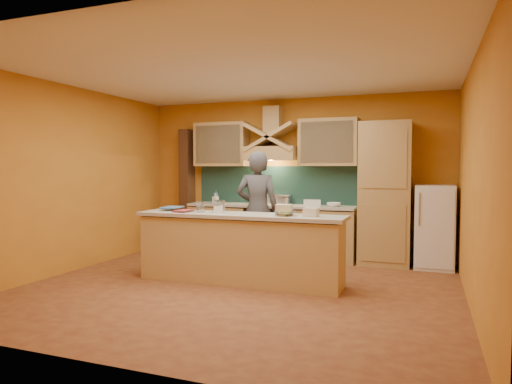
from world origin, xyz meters
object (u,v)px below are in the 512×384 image
at_px(stove, 270,231).
at_px(kitchen_scale, 218,209).
at_px(person, 258,210).
at_px(mixing_bowl, 285,213).
at_px(fridge, 434,227).

distance_m(stove, kitchen_scale, 1.97).
distance_m(person, mixing_bowl, 1.25).
bearing_deg(stove, person, -83.31).
bearing_deg(fridge, stove, 180.00).
bearing_deg(kitchen_scale, mixing_bowl, -27.89).
height_order(fridge, mixing_bowl, fridge).
bearing_deg(mixing_bowl, stove, 113.79).
xyz_separation_m(person, kitchen_scale, (-0.23, -0.93, 0.08)).
xyz_separation_m(stove, fridge, (2.70, 0.00, 0.20)).
bearing_deg(stove, fridge, 0.00).
relative_size(stove, mixing_bowl, 3.38).
bearing_deg(person, fridge, -170.09).
relative_size(person, mixing_bowl, 6.86).
bearing_deg(person, mixing_bowl, 116.53).
relative_size(fridge, person, 0.71).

